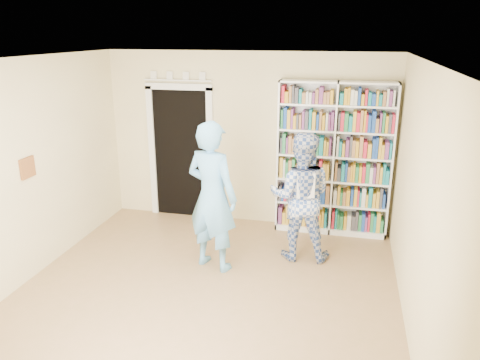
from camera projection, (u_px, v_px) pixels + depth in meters
The scene contains 11 objects.
floor at pixel (201, 300), 5.42m from camera, with size 5.00×5.00×0.00m, color olive.
ceiling at pixel (194, 61), 4.60m from camera, with size 5.00×5.00×0.00m, color white.
wall_back at pixel (247, 140), 7.33m from camera, with size 4.50×4.50×0.00m, color #F3E5A8.
wall_left at pixel (16, 176), 5.49m from camera, with size 5.00×5.00×0.00m, color #F3E5A8.
wall_right at pixel (420, 208), 4.52m from camera, with size 5.00×5.00×0.00m, color #F3E5A8.
bookshelf at pixel (334, 159), 6.95m from camera, with size 1.68×0.31×2.30m.
doorway at pixel (181, 147), 7.60m from camera, with size 1.10×0.08×2.43m.
wall_art at pixel (27, 168), 5.66m from camera, with size 0.03×0.25×0.25m, color brown.
man_blue at pixel (212, 197), 5.92m from camera, with size 0.71×0.47×1.95m, color #65ACE0.
man_plaid at pixel (301, 197), 6.22m from camera, with size 0.85×0.66×1.75m, color #3454A0.
paper_sheet at pixel (306, 186), 5.92m from camera, with size 0.23×0.01×0.33m, color white.
Camera 1 is at (1.51, -4.51, 2.99)m, focal length 35.00 mm.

